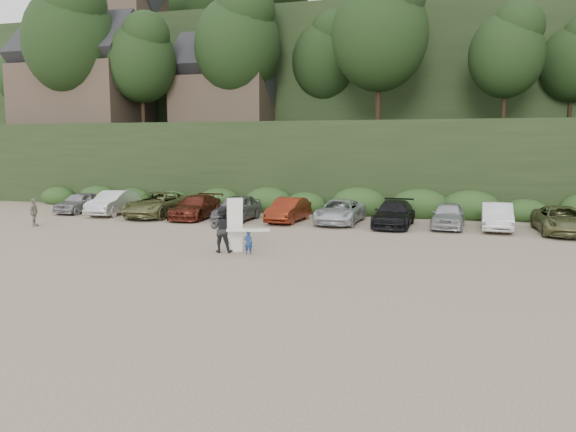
% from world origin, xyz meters
% --- Properties ---
extents(ground, '(120.00, 120.00, 0.00)m').
position_xyz_m(ground, '(0.00, 0.00, 0.00)').
color(ground, tan).
rests_on(ground, ground).
extents(hillside_backdrop, '(90.00, 41.50, 28.00)m').
position_xyz_m(hillside_backdrop, '(-0.26, 35.93, 11.22)').
color(hillside_backdrop, black).
rests_on(hillside_backdrop, ground).
extents(parked_cars, '(39.47, 5.92, 1.62)m').
position_xyz_m(parked_cars, '(2.70, 10.02, 0.74)').
color(parked_cars, '#9B9A9F').
rests_on(parked_cars, ground).
extents(distant_walker, '(0.64, 0.98, 1.55)m').
position_xyz_m(distant_walker, '(-15.27, 4.38, 0.77)').
color(distant_walker, gray).
rests_on(distant_walker, ground).
extents(child_surfer, '(1.83, 1.02, 1.06)m').
position_xyz_m(child_surfer, '(-1.21, 0.38, 0.72)').
color(child_surfer, navy).
rests_on(child_surfer, ground).
extents(adult_surfer, '(1.44, 0.90, 2.30)m').
position_xyz_m(adult_surfer, '(-2.41, 0.54, 0.99)').
color(adult_surfer, black).
rests_on(adult_surfer, ground).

